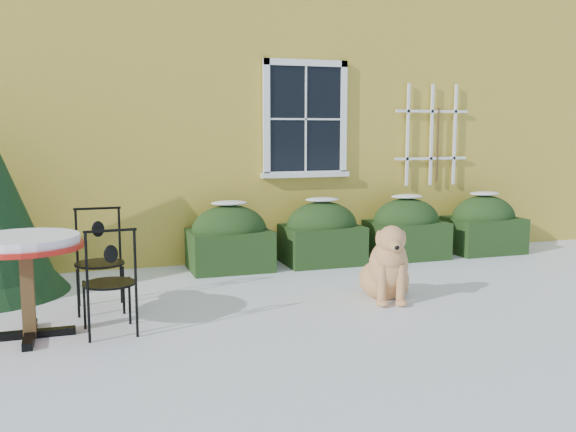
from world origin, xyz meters
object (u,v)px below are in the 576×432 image
object	(u,v)px
patio_chair_near	(110,281)
patio_chair_far	(99,259)
bistro_table	(26,253)
dog	(387,269)

from	to	relation	value
patio_chair_near	patio_chair_far	world-z (taller)	patio_chair_far
patio_chair_near	patio_chair_far	xyz separation A→B (m)	(-0.06, 0.90, 0.03)
bistro_table	patio_chair_near	world-z (taller)	patio_chair_near
patio_chair_far	dog	world-z (taller)	patio_chair_far
bistro_table	patio_chair_near	bearing A→B (deg)	-10.43
patio_chair_far	dog	xyz separation A→B (m)	(2.95, -0.63, -0.17)
patio_chair_near	patio_chair_far	bearing A→B (deg)	-90.66
patio_chair_far	dog	distance (m)	3.02
bistro_table	dog	distance (m)	3.61
bistro_table	dog	world-z (taller)	bistro_table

